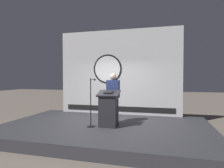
% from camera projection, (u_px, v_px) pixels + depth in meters
% --- Properties ---
extents(ground_plane, '(40.00, 40.00, 0.00)m').
position_uv_depth(ground_plane, '(105.00, 134.00, 5.99)').
color(ground_plane, '#6B6056').
extents(stage_platform, '(6.40, 4.00, 0.30)m').
position_uv_depth(stage_platform, '(105.00, 129.00, 5.98)').
color(stage_platform, '#333338').
rests_on(stage_platform, ground).
extents(banner_display, '(4.90, 0.12, 3.37)m').
position_uv_depth(banner_display, '(118.00, 72.00, 7.72)').
color(banner_display, silver).
rests_on(banner_display, stage_platform).
extents(podium, '(0.64, 0.49, 1.09)m').
position_uv_depth(podium, '(109.00, 109.00, 5.72)').
color(podium, '#26262B').
rests_on(podium, stage_platform).
extents(speaker_person, '(0.40, 0.26, 1.60)m').
position_uv_depth(speaker_person, '(113.00, 98.00, 6.17)').
color(speaker_person, black).
rests_on(speaker_person, stage_platform).
extents(microphone_stand, '(0.24, 0.51, 1.45)m').
position_uv_depth(microphone_stand, '(91.00, 110.00, 5.75)').
color(microphone_stand, black).
rests_on(microphone_stand, stage_platform).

